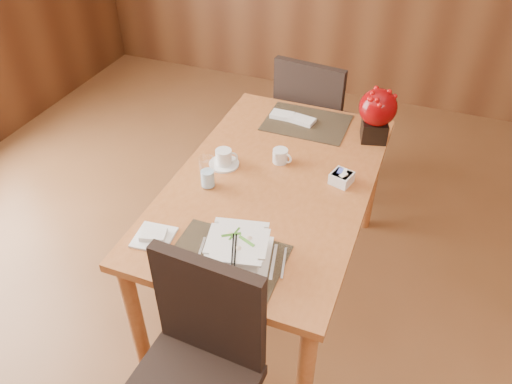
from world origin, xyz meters
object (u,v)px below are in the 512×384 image
at_px(dining_table, 273,196).
at_px(bread_plate, 154,237).
at_px(sugar_caddy, 342,178).
at_px(berry_decor, 377,112).
at_px(water_glass, 207,172).
at_px(far_chair, 313,120).
at_px(soup_setting, 238,250).
at_px(near_chair, 197,363).
at_px(creamer_jug, 280,156).
at_px(coffee_cup, 224,159).

relative_size(dining_table, bread_plate, 9.73).
bearing_deg(sugar_caddy, berry_decor, 81.16).
bearing_deg(dining_table, water_glass, -150.47).
bearing_deg(sugar_caddy, far_chair, 113.30).
height_order(soup_setting, near_chair, near_chair).
bearing_deg(near_chair, creamer_jug, 95.39).
bearing_deg(far_chair, sugar_caddy, 120.29).
xyz_separation_m(dining_table, sugar_caddy, (0.30, 0.10, 0.12)).
bearing_deg(far_chair, berry_decor, 143.27).
xyz_separation_m(dining_table, berry_decor, (0.37, 0.52, 0.26)).
bearing_deg(near_chair, sugar_caddy, 77.22).
bearing_deg(soup_setting, creamer_jug, 82.48).
relative_size(water_glass, near_chair, 0.16).
bearing_deg(creamer_jug, water_glass, -112.95).
height_order(dining_table, soup_setting, soup_setting).
xyz_separation_m(sugar_caddy, far_chair, (-0.36, 0.84, -0.23)).
relative_size(bread_plate, near_chair, 0.16).
xyz_separation_m(water_glass, sugar_caddy, (0.57, 0.25, -0.05)).
bearing_deg(berry_decor, dining_table, -125.23).
bearing_deg(far_chair, creamer_jug, 99.85).
xyz_separation_m(water_glass, berry_decor, (0.64, 0.67, 0.08)).
relative_size(berry_decor, far_chair, 0.29).
relative_size(sugar_caddy, berry_decor, 0.32).
bearing_deg(far_chair, water_glass, 86.06).
xyz_separation_m(soup_setting, bread_plate, (-0.37, -0.02, -0.05)).
bearing_deg(soup_setting, near_chair, -105.50).
distance_m(dining_table, creamer_jug, 0.20).
xyz_separation_m(dining_table, soup_setting, (0.04, -0.53, 0.15)).
bearing_deg(bread_plate, dining_table, 59.20).
relative_size(sugar_caddy, bread_plate, 0.59).
distance_m(soup_setting, creamer_jug, 0.68).
xyz_separation_m(near_chair, far_chair, (-0.08, 1.82, 0.00)).
xyz_separation_m(sugar_caddy, bread_plate, (-0.63, -0.64, -0.02)).
height_order(near_chair, far_chair, far_chair).
xyz_separation_m(soup_setting, berry_decor, (0.33, 1.05, 0.11)).
bearing_deg(berry_decor, bread_plate, -123.03).
bearing_deg(soup_setting, water_glass, 116.70).
xyz_separation_m(soup_setting, near_chair, (-0.02, -0.36, -0.25)).
relative_size(sugar_caddy, far_chair, 0.09).
bearing_deg(soup_setting, far_chair, 81.33).
height_order(dining_table, near_chair, near_chair).
distance_m(bread_plate, near_chair, 0.53).
bearing_deg(coffee_cup, berry_decor, 37.86).
distance_m(sugar_caddy, berry_decor, 0.45).
xyz_separation_m(coffee_cup, near_chair, (0.29, -0.92, -0.24)).
distance_m(dining_table, bread_plate, 0.64).
height_order(berry_decor, far_chair, berry_decor).
distance_m(coffee_cup, bread_plate, 0.58).
xyz_separation_m(berry_decor, bread_plate, (-0.69, -1.07, -0.16)).
distance_m(coffee_cup, water_glass, 0.19).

